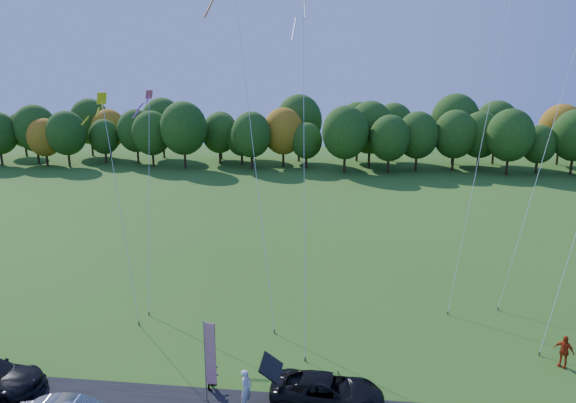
# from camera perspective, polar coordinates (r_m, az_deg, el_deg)

# --- Properties ---
(ground) EXTENTS (160.00, 160.00, 0.00)m
(ground) POSITION_cam_1_polar(r_m,az_deg,el_deg) (25.08, -1.67, -19.15)
(ground) COLOR #2F5E19
(tree_line) EXTENTS (116.00, 12.00, 10.00)m
(tree_line) POSITION_cam_1_polar(r_m,az_deg,el_deg) (77.08, 4.20, 3.65)
(tree_line) COLOR #1E4711
(tree_line) RESTS_ON ground
(black_suv) EXTENTS (4.92, 2.51, 1.33)m
(black_suv) POSITION_cam_1_polar(r_m,az_deg,el_deg) (23.16, 4.39, -20.32)
(black_suv) COLOR black
(black_suv) RESTS_ON ground
(person_tailgate_a) EXTENTS (0.62, 0.75, 1.76)m
(person_tailgate_a) POSITION_cam_1_polar(r_m,az_deg,el_deg) (22.92, -4.66, -20.08)
(person_tailgate_a) COLOR silver
(person_tailgate_a) RESTS_ON ground
(person_tailgate_b) EXTENTS (0.70, 0.84, 1.55)m
(person_tailgate_b) POSITION_cam_1_polar(r_m,az_deg,el_deg) (24.38, -8.29, -18.22)
(person_tailgate_b) COLOR gray
(person_tailgate_b) RESTS_ON ground
(person_east) EXTENTS (0.97, 0.92, 1.61)m
(person_east) POSITION_cam_1_polar(r_m,az_deg,el_deg) (28.80, 28.31, -14.43)
(person_east) COLOR #C23812
(person_east) RESTS_ON ground
(feather_flag) EXTENTS (0.50, 0.09, 3.79)m
(feather_flag) POSITION_cam_1_polar(r_m,az_deg,el_deg) (22.72, -8.76, -16.30)
(feather_flag) COLOR #999999
(feather_flag) RESTS_ON ground
(kite_delta_blue) EXTENTS (6.24, 12.80, 23.17)m
(kite_delta_blue) POSITION_cam_1_polar(r_m,az_deg,el_deg) (31.66, -4.27, 9.01)
(kite_delta_blue) COLOR #4C3F33
(kite_delta_blue) RESTS_ON ground
(kite_parafoil_orange) EXTENTS (7.89, 11.84, 31.20)m
(kite_parafoil_orange) POSITION_cam_1_polar(r_m,az_deg,el_deg) (35.42, 22.62, 15.70)
(kite_parafoil_orange) COLOR #4C3F33
(kite_parafoil_orange) RESTS_ON ground
(kite_delta_red) EXTENTS (2.53, 9.39, 20.42)m
(kite_delta_red) POSITION_cam_1_polar(r_m,az_deg,el_deg) (27.35, 1.75, 7.25)
(kite_delta_red) COLOR #4C3F33
(kite_delta_red) RESTS_ON ground
(kite_diamond_yellow) EXTENTS (3.93, 5.16, 13.02)m
(kite_diamond_yellow) POSITION_cam_1_polar(r_m,az_deg,el_deg) (31.31, -18.22, -0.46)
(kite_diamond_yellow) COLOR #4C3F33
(kite_diamond_yellow) RESTS_ON ground
(kite_diamond_white) EXTENTS (5.69, 6.43, 17.24)m
(kite_diamond_white) POSITION_cam_1_polar(r_m,az_deg,el_deg) (34.78, 26.29, 3.64)
(kite_diamond_white) COLOR #4C3F33
(kite_diamond_white) RESTS_ON ground
(kite_diamond_pink) EXTENTS (2.53, 7.80, 12.98)m
(kite_diamond_pink) POSITION_cam_1_polar(r_m,az_deg,el_deg) (33.33, -15.19, 0.67)
(kite_diamond_pink) COLOR #4C3F33
(kite_diamond_pink) RESTS_ON ground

